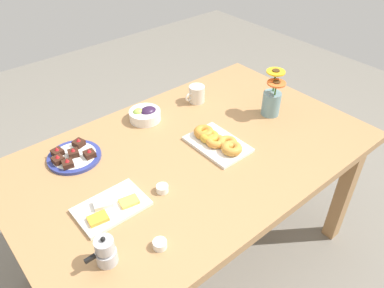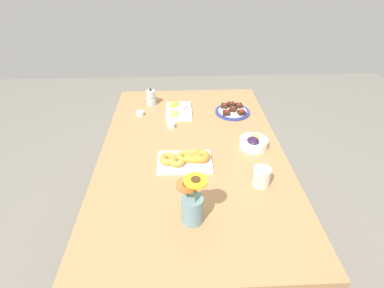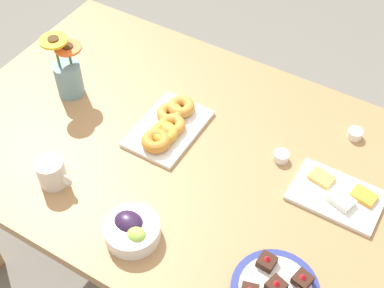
# 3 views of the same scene
# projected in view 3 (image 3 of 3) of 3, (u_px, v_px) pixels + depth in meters

# --- Properties ---
(ground_plane) EXTENTS (6.00, 6.00, 0.00)m
(ground_plane) POSITION_uv_depth(u_px,v_px,m) (192.00, 267.00, 2.23)
(ground_plane) COLOR slate
(dining_table) EXTENTS (1.60, 1.00, 0.74)m
(dining_table) POSITION_uv_depth(u_px,v_px,m) (192.00, 169.00, 1.74)
(dining_table) COLOR #A87A4C
(dining_table) RESTS_ON ground_plane
(coffee_mug) EXTENTS (0.12, 0.08, 0.09)m
(coffee_mug) POSITION_uv_depth(u_px,v_px,m) (52.00, 172.00, 1.56)
(coffee_mug) COLOR beige
(coffee_mug) RESTS_ON dining_table
(grape_bowl) EXTENTS (0.15, 0.15, 0.07)m
(grape_bowl) POSITION_uv_depth(u_px,v_px,m) (132.00, 230.00, 1.45)
(grape_bowl) COLOR white
(grape_bowl) RESTS_ON dining_table
(cheese_platter) EXTENTS (0.26, 0.17, 0.03)m
(cheese_platter) POSITION_uv_depth(u_px,v_px,m) (337.00, 195.00, 1.55)
(cheese_platter) COLOR white
(cheese_platter) RESTS_ON dining_table
(croissant_platter) EXTENTS (0.19, 0.29, 0.05)m
(croissant_platter) POSITION_uv_depth(u_px,v_px,m) (168.00, 125.00, 1.72)
(croissant_platter) COLOR white
(croissant_platter) RESTS_ON dining_table
(jam_cup_honey) EXTENTS (0.05, 0.05, 0.03)m
(jam_cup_honey) POSITION_uv_depth(u_px,v_px,m) (281.00, 156.00, 1.64)
(jam_cup_honey) COLOR white
(jam_cup_honey) RESTS_ON dining_table
(jam_cup_berry) EXTENTS (0.05, 0.05, 0.03)m
(jam_cup_berry) POSITION_uv_depth(u_px,v_px,m) (355.00, 134.00, 1.71)
(jam_cup_berry) COLOR white
(jam_cup_berry) RESTS_ON dining_table
(flower_vase) EXTENTS (0.11, 0.12, 0.23)m
(flower_vase) POSITION_uv_depth(u_px,v_px,m) (68.00, 75.00, 1.79)
(flower_vase) COLOR #6B939E
(flower_vase) RESTS_ON dining_table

